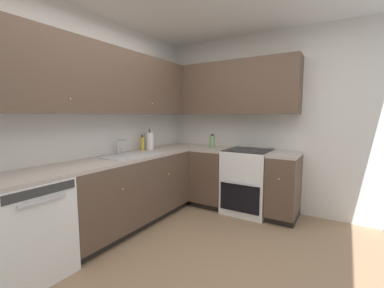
# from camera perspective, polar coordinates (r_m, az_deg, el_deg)

# --- Properties ---
(ground_plane) EXTENTS (3.89, 3.04, 0.02)m
(ground_plane) POSITION_cam_1_polar(r_m,az_deg,el_deg) (2.52, 0.68, -27.42)
(ground_plane) COLOR #937556
(wall_back) EXTENTS (3.99, 0.05, 2.57)m
(wall_back) POSITION_cam_1_polar(r_m,az_deg,el_deg) (3.17, -24.08, 3.93)
(wall_back) COLOR silver
(wall_back) RESTS_ON ground_plane
(wall_right) EXTENTS (0.05, 3.14, 2.57)m
(wall_right) POSITION_cam_1_polar(r_m,az_deg,el_deg) (3.91, 15.71, 4.65)
(wall_right) COLOR silver
(wall_right) RESTS_ON ground_plane
(dishwasher) EXTENTS (0.60, 0.63, 0.86)m
(dishwasher) POSITION_cam_1_polar(r_m,az_deg,el_deg) (2.68, -33.50, -15.70)
(dishwasher) COLOR white
(dishwasher) RESTS_ON ground_plane
(lower_cabinets_back) EXTENTS (1.82, 0.62, 0.86)m
(lower_cabinets_back) POSITION_cam_1_polar(r_m,az_deg,el_deg) (3.34, -13.95, -10.41)
(lower_cabinets_back) COLOR brown
(lower_cabinets_back) RESTS_ON ground_plane
(countertop_back) EXTENTS (3.03, 0.60, 0.03)m
(countertop_back) POSITION_cam_1_polar(r_m,az_deg,el_deg) (3.23, -14.17, -2.88)
(countertop_back) COLOR #B7A89E
(countertop_back) RESTS_ON lower_cabinets_back
(lower_cabinets_right) EXTENTS (0.62, 1.50, 0.86)m
(lower_cabinets_right) POSITION_cam_1_polar(r_m,az_deg,el_deg) (3.80, 10.76, -8.24)
(lower_cabinets_right) COLOR brown
(lower_cabinets_right) RESTS_ON ground_plane
(countertop_right) EXTENTS (0.60, 1.50, 0.03)m
(countertop_right) POSITION_cam_1_polar(r_m,az_deg,el_deg) (3.71, 10.89, -1.60)
(countertop_right) COLOR #B7A89E
(countertop_right) RESTS_ON lower_cabinets_right
(oven_range) EXTENTS (0.68, 0.62, 1.05)m
(oven_range) POSITION_cam_1_polar(r_m,az_deg,el_deg) (3.77, 12.48, -8.05)
(oven_range) COLOR white
(oven_range) RESTS_ON ground_plane
(upper_cabinets_back) EXTENTS (2.71, 0.34, 0.77)m
(upper_cabinets_back) POSITION_cam_1_polar(r_m,az_deg,el_deg) (3.21, -18.54, 13.32)
(upper_cabinets_back) COLOR brown
(upper_cabinets_right) EXTENTS (0.32, 2.05, 0.77)m
(upper_cabinets_right) POSITION_cam_1_polar(r_m,az_deg,el_deg) (3.92, 8.06, 12.31)
(upper_cabinets_right) COLOR brown
(sink) EXTENTS (0.70, 0.40, 0.10)m
(sink) POSITION_cam_1_polar(r_m,az_deg,el_deg) (3.23, -13.49, -3.27)
(sink) COLOR #B7B7BC
(sink) RESTS_ON countertop_back
(faucet) EXTENTS (0.07, 0.16, 0.20)m
(faucet) POSITION_cam_1_polar(r_m,az_deg,el_deg) (3.36, -16.00, -0.23)
(faucet) COLOR silver
(faucet) RESTS_ON countertop_back
(soap_bottle) EXTENTS (0.05, 0.05, 0.22)m
(soap_bottle) POSITION_cam_1_polar(r_m,az_deg,el_deg) (3.66, -11.13, 0.10)
(soap_bottle) COLOR gold
(soap_bottle) RESTS_ON countertop_back
(paper_towel_roll) EXTENTS (0.11, 0.11, 0.31)m
(paper_towel_roll) POSITION_cam_1_polar(r_m,az_deg,el_deg) (3.75, -9.51, 0.72)
(paper_towel_roll) COLOR white
(paper_towel_roll) RESTS_ON countertop_back
(oil_bottle) EXTENTS (0.08, 0.08, 0.21)m
(oil_bottle) POSITION_cam_1_polar(r_m,az_deg,el_deg) (3.87, 4.62, 0.55)
(oil_bottle) COLOR #729E66
(oil_bottle) RESTS_ON countertop_right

